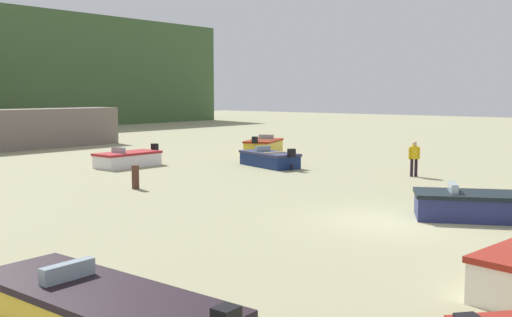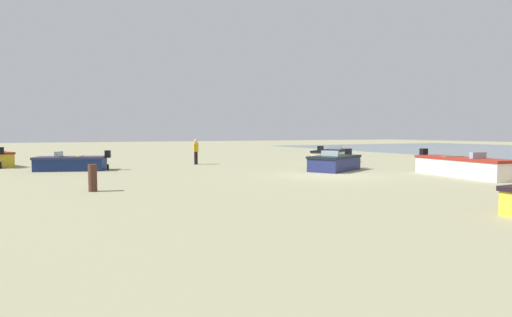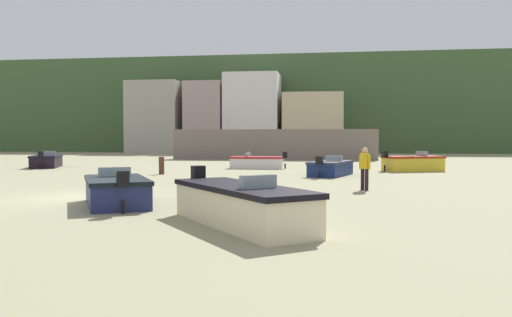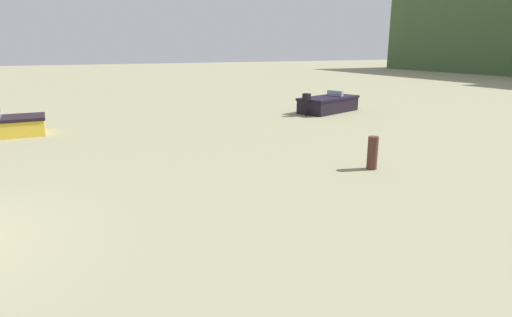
# 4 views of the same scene
# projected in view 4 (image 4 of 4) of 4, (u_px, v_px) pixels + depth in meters

# --- Properties ---
(boat_black_0) EXTENTS (2.76, 3.89, 1.13)m
(boat_black_0) POSITION_uv_depth(u_px,v_px,m) (328.00, 104.00, 22.47)
(boat_black_0) COLOR black
(boat_black_0) RESTS_ON ground
(mooring_post_near_water) EXTENTS (0.29, 0.29, 0.94)m
(mooring_post_near_water) POSITION_uv_depth(u_px,v_px,m) (373.00, 153.00, 11.98)
(mooring_post_near_water) COLOR #4B2D22
(mooring_post_near_water) RESTS_ON ground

